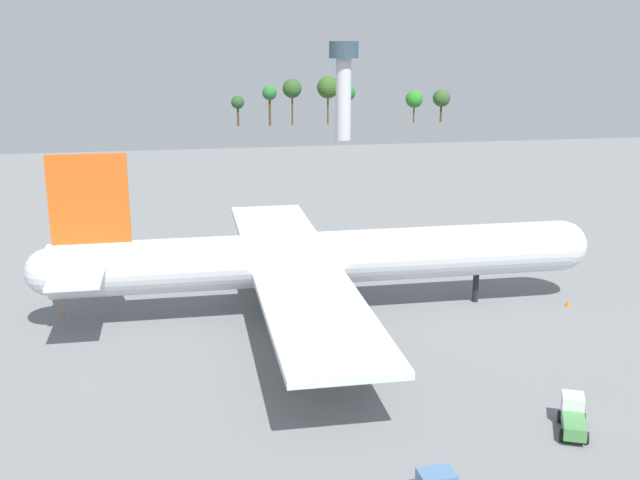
{
  "coord_description": "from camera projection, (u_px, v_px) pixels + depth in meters",
  "views": [
    {
      "loc": [
        -14.98,
        -82.49,
        31.45
      ],
      "look_at": [
        0.0,
        0.0,
        8.53
      ],
      "focal_mm": 43.48,
      "sensor_mm": 36.0,
      "label": 1
    }
  ],
  "objects": [
    {
      "name": "ground_plane",
      "position": [
        320.0,
        311.0,
        89.16
      ],
      "size": [
        256.95,
        256.95,
        0.0
      ],
      "primitive_type": "plane",
      "color": "slate"
    },
    {
      "name": "cargo_airplane",
      "position": [
        317.0,
        259.0,
        87.43
      ],
      "size": [
        64.24,
        59.65,
        18.95
      ],
      "color": "silver",
      "rests_on": "ground_plane"
    },
    {
      "name": "tree_line_backdrop",
      "position": [
        230.0,
        93.0,
        254.85
      ],
      "size": [
        162.5,
        7.5,
        16.1
      ],
      "color": "#51381E",
      "rests_on": "ground_plane"
    },
    {
      "name": "control_tower",
      "position": [
        344.0,
        79.0,
        221.93
      ],
      "size": [
        8.43,
        8.43,
        28.08
      ],
      "color": "silver",
      "rests_on": "ground_plane"
    },
    {
      "name": "safety_cone_nose",
      "position": [
        568.0,
        303.0,
        90.7
      ],
      "size": [
        0.58,
        0.58,
        0.83
      ],
      "primitive_type": "cone",
      "color": "orange",
      "rests_on": "ground_plane"
    },
    {
      "name": "safety_cone_tail",
      "position": [
        63.0,
        313.0,
        87.71
      ],
      "size": [
        0.4,
        0.4,
        0.57
      ],
      "primitive_type": "cone",
      "color": "orange",
      "rests_on": "ground_plane"
    },
    {
      "name": "fuel_truck",
      "position": [
        573.0,
        416.0,
        62.49
      ],
      "size": [
        3.66,
        5.29,
        2.53
      ],
      "color": "silver",
      "rests_on": "ground_plane"
    }
  ]
}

